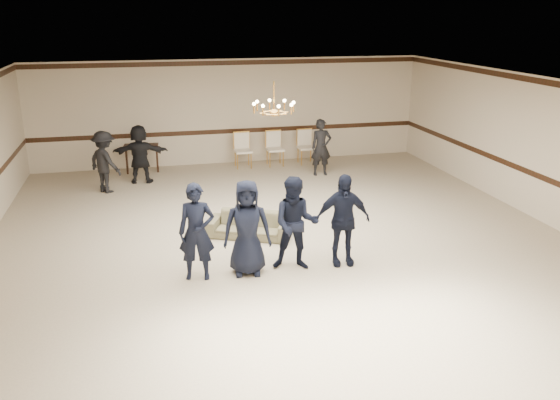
# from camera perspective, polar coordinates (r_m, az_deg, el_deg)

# --- Properties ---
(room) EXTENTS (12.01, 14.01, 3.21)m
(room) POSITION_cam_1_polar(r_m,az_deg,el_deg) (11.49, 0.54, 3.04)
(room) COLOR #BCAF91
(room) RESTS_ON ground
(chair_rail) EXTENTS (12.00, 0.02, 0.14)m
(chair_rail) POSITION_cam_1_polar(r_m,az_deg,el_deg) (18.31, -4.81, 6.73)
(chair_rail) COLOR black
(chair_rail) RESTS_ON wall_back
(crown_molding) EXTENTS (12.00, 0.02, 0.14)m
(crown_molding) POSITION_cam_1_polar(r_m,az_deg,el_deg) (18.02, -4.98, 13.23)
(crown_molding) COLOR black
(crown_molding) RESTS_ON wall_back
(chandelier) EXTENTS (0.94, 0.94, 0.89)m
(chandelier) POSITION_cam_1_polar(r_m,az_deg,el_deg) (12.19, -0.60, 10.03)
(chandelier) COLOR gold
(chandelier) RESTS_ON ceiling
(boy_a) EXTENTS (0.71, 0.53, 1.76)m
(boy_a) POSITION_cam_1_polar(r_m,az_deg,el_deg) (10.33, -8.16, -3.12)
(boy_a) COLOR black
(boy_a) RESTS_ON floor
(boy_b) EXTENTS (0.93, 0.67, 1.76)m
(boy_b) POSITION_cam_1_polar(r_m,az_deg,el_deg) (10.44, -3.24, -2.73)
(boy_b) COLOR black
(boy_b) RESTS_ON floor
(boy_c) EXTENTS (1.00, 0.87, 1.76)m
(boy_c) POSITION_cam_1_polar(r_m,az_deg,el_deg) (10.62, 1.55, -2.33)
(boy_c) COLOR black
(boy_c) RESTS_ON floor
(boy_d) EXTENTS (1.06, 0.52, 1.76)m
(boy_d) POSITION_cam_1_polar(r_m,az_deg,el_deg) (10.88, 6.13, -1.93)
(boy_d) COLOR black
(boy_d) RESTS_ON floor
(settee) EXTENTS (1.89, 1.36, 0.52)m
(settee) POSITION_cam_1_polar(r_m,az_deg,el_deg) (12.35, -3.01, -2.45)
(settee) COLOR #6E6A49
(settee) RESTS_ON floor
(adult_left) EXTENTS (1.16, 1.19, 1.63)m
(adult_left) POSITION_cam_1_polar(r_m,az_deg,el_deg) (15.88, -16.77, 3.59)
(adult_left) COLOR black
(adult_left) RESTS_ON floor
(adult_mid) EXTENTS (1.57, 0.68, 1.63)m
(adult_mid) POSITION_cam_1_polar(r_m,az_deg,el_deg) (16.53, -13.55, 4.41)
(adult_mid) COLOR black
(adult_mid) RESTS_ON floor
(adult_right) EXTENTS (0.61, 0.41, 1.63)m
(adult_right) POSITION_cam_1_polar(r_m,az_deg,el_deg) (16.90, 4.05, 5.16)
(adult_right) COLOR black
(adult_right) RESTS_ON floor
(banquet_chair_left) EXTENTS (0.53, 0.53, 1.04)m
(banquet_chair_left) POSITION_cam_1_polar(r_m,az_deg,el_deg) (17.78, -3.64, 4.83)
(banquet_chair_left) COLOR #F6E8CF
(banquet_chair_left) RESTS_ON floor
(banquet_chair_mid) EXTENTS (0.52, 0.52, 1.04)m
(banquet_chair_mid) POSITION_cam_1_polar(r_m,az_deg,el_deg) (17.97, -0.49, 5.01)
(banquet_chair_mid) COLOR #F6E8CF
(banquet_chair_mid) RESTS_ON floor
(banquet_chair_right) EXTENTS (0.52, 0.52, 1.04)m
(banquet_chair_right) POSITION_cam_1_polar(r_m,az_deg,el_deg) (18.22, 2.59, 5.18)
(banquet_chair_right) COLOR #F6E8CF
(banquet_chair_right) RESTS_ON floor
(console_table) EXTENTS (1.02, 0.50, 0.83)m
(console_table) POSITION_cam_1_polar(r_m,az_deg,el_deg) (17.75, -13.35, 4.01)
(console_table) COLOR #331A11
(console_table) RESTS_ON floor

